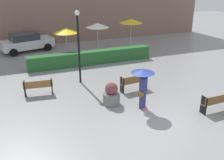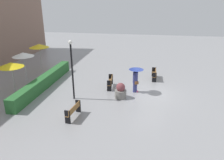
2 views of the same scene
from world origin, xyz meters
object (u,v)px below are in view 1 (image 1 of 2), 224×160
at_px(pedestrian_with_umbrella, 143,82).
at_px(planter_pot, 111,95).
at_px(patio_umbrella_yellow_far, 131,21).
at_px(parked_car, 27,42).
at_px(patio_umbrella_yellow, 66,31).
at_px(patio_umbrella_white, 97,25).
at_px(bench_near_right, 218,101).
at_px(bench_far_left, 38,86).
at_px(bench_mid_center, 134,82).
at_px(lamp_post, 78,40).

relative_size(pedestrian_with_umbrella, planter_pot, 1.76).
distance_m(planter_pot, patio_umbrella_yellow_far, 10.49).
height_order(planter_pot, parked_car, parked_car).
xyz_separation_m(patio_umbrella_yellow, patio_umbrella_white, (2.69, 0.67, 0.10)).
bearing_deg(patio_umbrella_yellow_far, bench_near_right, -93.93).
bearing_deg(bench_near_right, bench_far_left, 147.70).
distance_m(patio_umbrella_yellow, patio_umbrella_yellow_far, 5.75).
distance_m(bench_near_right, patio_umbrella_yellow_far, 11.56).
bearing_deg(planter_pot, patio_umbrella_white, 76.05).
height_order(bench_far_left, parked_car, parked_car).
xyz_separation_m(bench_mid_center, lamp_post, (-2.51, 2.22, 2.04)).
bearing_deg(pedestrian_with_umbrella, patio_umbrella_yellow, 100.56).
distance_m(bench_far_left, bench_near_right, 9.08).
distance_m(lamp_post, patio_umbrella_yellow_far, 8.16).
distance_m(lamp_post, patio_umbrella_white, 6.24).
bearing_deg(parked_car, bench_far_left, -90.21).
xyz_separation_m(patio_umbrella_yellow_far, parked_car, (-8.43, 2.70, -1.66)).
distance_m(pedestrian_with_umbrella, planter_pot, 1.77).
distance_m(patio_umbrella_yellow, parked_car, 4.64).
relative_size(bench_near_right, patio_umbrella_white, 0.67).
bearing_deg(patio_umbrella_yellow, bench_mid_center, -72.17).
bearing_deg(parked_car, bench_mid_center, -64.57).
distance_m(bench_far_left, patio_umbrella_white, 8.60).
bearing_deg(bench_near_right, patio_umbrella_white, 101.17).
distance_m(bench_mid_center, lamp_post, 3.92).
height_order(bench_far_left, pedestrian_with_umbrella, pedestrian_with_umbrella).
xyz_separation_m(bench_mid_center, parked_car, (-5.00, 10.53, 0.28)).
height_order(bench_near_right, parked_car, parked_car).
xyz_separation_m(bench_mid_center, patio_umbrella_white, (0.42, 7.72, 1.79)).
height_order(bench_mid_center, pedestrian_with_umbrella, pedestrian_with_umbrella).
relative_size(bench_far_left, patio_umbrella_yellow_far, 0.58).
distance_m(bench_mid_center, parked_car, 11.66).
relative_size(patio_umbrella_yellow_far, parked_car, 0.59).
bearing_deg(lamp_post, patio_umbrella_yellow, 87.19).
height_order(bench_far_left, bench_near_right, bench_near_right).
xyz_separation_m(pedestrian_with_umbrella, patio_umbrella_yellow, (-1.70, 9.10, 0.85)).
height_order(patio_umbrella_yellow, patio_umbrella_white, patio_umbrella_white).
bearing_deg(bench_far_left, parked_car, 89.79).
relative_size(bench_near_right, patio_umbrella_yellow, 0.70).
height_order(bench_near_right, planter_pot, planter_pot).
xyz_separation_m(bench_near_right, patio_umbrella_yellow_far, (0.78, 11.36, 1.96)).
relative_size(planter_pot, patio_umbrella_white, 0.46).
relative_size(lamp_post, patio_umbrella_yellow_far, 1.59).
bearing_deg(bench_mid_center, pedestrian_with_umbrella, -105.61).
xyz_separation_m(lamp_post, patio_umbrella_yellow_far, (5.93, 5.61, -0.10)).
bearing_deg(bench_mid_center, bench_far_left, 165.30).
bearing_deg(lamp_post, parked_car, 106.73).
height_order(pedestrian_with_umbrella, lamp_post, lamp_post).
distance_m(bench_mid_center, patio_umbrella_yellow_far, 8.76).
relative_size(bench_far_left, lamp_post, 0.36).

